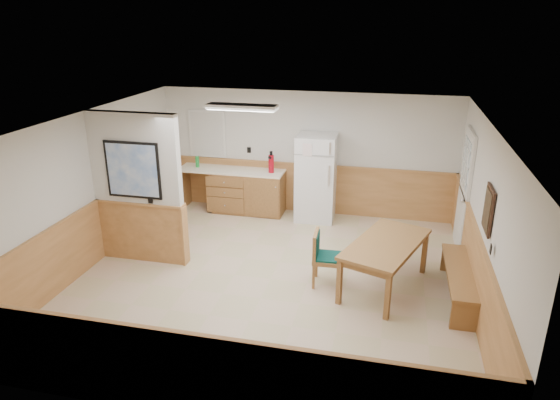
% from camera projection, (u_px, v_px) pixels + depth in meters
% --- Properties ---
extents(ground, '(6.00, 6.00, 0.00)m').
position_uv_depth(ground, '(270.00, 279.00, 7.83)').
color(ground, '#CFB394').
rests_on(ground, ground).
extents(ceiling, '(6.00, 6.00, 0.02)m').
position_uv_depth(ceiling, '(269.00, 121.00, 6.95)').
color(ceiling, white).
rests_on(ceiling, back_wall).
extents(back_wall, '(6.00, 0.02, 2.50)m').
position_uv_depth(back_wall, '(306.00, 153.00, 10.13)').
color(back_wall, silver).
rests_on(back_wall, ground).
extents(right_wall, '(0.02, 6.00, 2.50)m').
position_uv_depth(right_wall, '(484.00, 223.00, 6.76)').
color(right_wall, silver).
rests_on(right_wall, ground).
extents(left_wall, '(0.02, 6.00, 2.50)m').
position_uv_depth(left_wall, '(89.00, 190.00, 8.03)').
color(left_wall, silver).
rests_on(left_wall, ground).
extents(wainscot_back, '(6.00, 0.04, 1.00)m').
position_uv_depth(wainscot_back, '(305.00, 188.00, 10.37)').
color(wainscot_back, tan).
rests_on(wainscot_back, ground).
extents(wainscot_right, '(0.04, 6.00, 1.00)m').
position_uv_depth(wainscot_right, '(475.00, 271.00, 7.02)').
color(wainscot_right, tan).
rests_on(wainscot_right, ground).
extents(wainscot_left, '(0.04, 6.00, 1.00)m').
position_uv_depth(wainscot_left, '(96.00, 232.00, 8.28)').
color(wainscot_left, tan).
rests_on(wainscot_left, ground).
extents(partition_wall, '(1.50, 0.20, 2.50)m').
position_uv_depth(partition_wall, '(138.00, 190.00, 8.05)').
color(partition_wall, silver).
rests_on(partition_wall, ground).
extents(kitchen_counter, '(2.20, 0.61, 1.00)m').
position_uv_depth(kitchen_counter, '(245.00, 190.00, 10.37)').
color(kitchen_counter, '#966235').
rests_on(kitchen_counter, ground).
extents(exterior_door, '(0.07, 1.02, 2.15)m').
position_uv_depth(exterior_door, '(464.00, 191.00, 8.57)').
color(exterior_door, silver).
rests_on(exterior_door, ground).
extents(kitchen_window, '(0.80, 0.04, 1.00)m').
position_uv_depth(kitchen_window, '(207.00, 134.00, 10.45)').
color(kitchen_window, silver).
rests_on(kitchen_window, back_wall).
extents(wall_painting, '(0.04, 0.50, 0.60)m').
position_uv_depth(wall_painting, '(488.00, 210.00, 6.38)').
color(wall_painting, '#352015').
rests_on(wall_painting, right_wall).
extents(fluorescent_fixture, '(1.20, 0.30, 0.09)m').
position_uv_depth(fluorescent_fixture, '(242.00, 107.00, 8.33)').
color(fluorescent_fixture, silver).
rests_on(fluorescent_fixture, ceiling).
extents(refrigerator, '(0.78, 0.73, 1.73)m').
position_uv_depth(refrigerator, '(316.00, 178.00, 9.87)').
color(refrigerator, white).
rests_on(refrigerator, ground).
extents(dining_table, '(1.36, 1.87, 0.75)m').
position_uv_depth(dining_table, '(386.00, 248.00, 7.37)').
color(dining_table, '#A9743E').
rests_on(dining_table, ground).
extents(dining_bench, '(0.39, 1.75, 0.45)m').
position_uv_depth(dining_bench, '(460.00, 276.00, 7.20)').
color(dining_bench, '#A9743E').
rests_on(dining_bench, ground).
extents(dining_chair, '(0.62, 0.45, 0.85)m').
position_uv_depth(dining_chair, '(322.00, 254.00, 7.54)').
color(dining_chair, '#A9743E').
rests_on(dining_chair, ground).
extents(fire_extinguisher, '(0.14, 0.14, 0.44)m').
position_uv_depth(fire_extinguisher, '(271.00, 163.00, 10.01)').
color(fire_extinguisher, '#AC0918').
rests_on(fire_extinguisher, kitchen_counter).
extents(soap_bottle, '(0.09, 0.09, 0.23)m').
position_uv_depth(soap_bottle, '(197.00, 162.00, 10.40)').
color(soap_bottle, green).
rests_on(soap_bottle, kitchen_counter).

